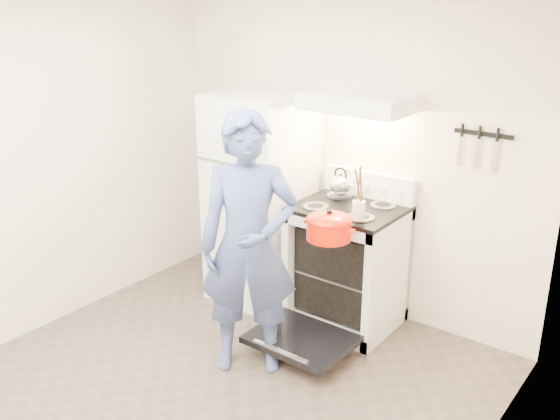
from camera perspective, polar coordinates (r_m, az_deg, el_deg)
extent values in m
plane|color=brown|center=(4.13, -8.17, -17.19)|extent=(3.60, 3.60, 0.00)
cube|color=beige|center=(4.89, 6.15, 5.18)|extent=(3.20, 0.02, 2.50)
cube|color=white|center=(5.04, -1.74, 1.01)|extent=(0.70, 0.70, 1.70)
cube|color=white|center=(4.78, 6.14, -5.24)|extent=(0.76, 0.65, 0.92)
cube|color=black|center=(4.60, 6.36, 0.13)|extent=(0.76, 0.65, 0.03)
cube|color=white|center=(4.80, 8.16, 2.34)|extent=(0.76, 0.07, 0.20)
cube|color=black|center=(4.49, 1.97, -11.72)|extent=(0.70, 0.54, 0.04)
cube|color=slate|center=(4.79, 6.14, -5.46)|extent=(0.60, 0.52, 0.01)
cube|color=white|center=(4.46, 7.24, 9.80)|extent=(0.76, 0.50, 0.12)
cube|color=black|center=(4.38, 18.11, 6.64)|extent=(0.40, 0.02, 0.03)
cylinder|color=olive|center=(4.80, 7.28, -5.28)|extent=(0.32, 0.32, 0.02)
cylinder|color=silver|center=(4.24, 7.20, -0.03)|extent=(0.11, 0.11, 0.13)
imported|color=navy|center=(4.05, -2.88, -3.30)|extent=(0.77, 0.72, 1.77)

